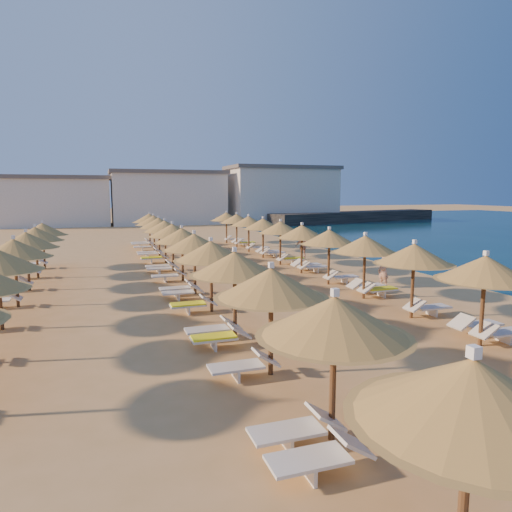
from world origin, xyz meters
name	(u,v)px	position (x,y,z in m)	size (l,w,h in m)	color
ground	(275,300)	(0.00, 0.00, 0.00)	(220.00, 220.00, 0.00)	tan
jetty	(357,217)	(29.59, 42.29, 0.75)	(30.00, 4.00, 1.50)	black
hotel_blocks	(179,197)	(3.74, 46.55, 3.70)	(47.07, 11.25, 8.10)	white
parasol_row_east	(315,235)	(3.65, 3.81, 2.27)	(2.83, 37.55, 2.82)	brown
parasol_row_west	(188,239)	(-2.93, 3.81, 2.27)	(2.83, 37.55, 2.82)	brown
parasol_row_inland	(14,250)	(-9.98, 2.23, 2.27)	(2.83, 21.77, 2.82)	brown
loungers	(221,280)	(-1.47, 3.37, 0.34)	(16.75, 35.36, 0.66)	white
beachgoer_c	(303,247)	(5.90, 10.15, 0.84)	(0.99, 0.41, 1.69)	tan
beachgoer_a	(384,271)	(5.71, 0.64, 0.80)	(0.59, 0.39, 1.61)	tan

